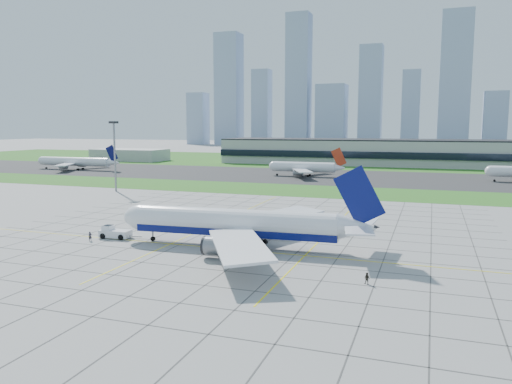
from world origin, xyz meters
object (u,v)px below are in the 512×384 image
(light_mast, at_px, (114,147))
(crew_far, at_px, (367,279))
(airliner, at_px, (237,224))
(crew_near, at_px, (90,236))
(pushback_tug, at_px, (114,232))
(distant_jet_1, at_px, (305,167))
(distant_jet_0, at_px, (75,162))

(light_mast, distance_m, crew_far, 129.87)
(airliner, relative_size, crew_near, 27.66)
(light_mast, bearing_deg, crew_near, -58.62)
(airliner, distance_m, pushback_tug, 28.10)
(crew_near, bearing_deg, distant_jet_1, 28.04)
(airliner, height_order, distant_jet_1, airliner)
(distant_jet_0, height_order, distant_jet_1, same)
(light_mast, relative_size, crew_far, 14.20)
(crew_far, bearing_deg, distant_jet_0, 150.81)
(pushback_tug, xyz_separation_m, distant_jet_1, (6.58, 143.03, 3.30))
(distant_jet_1, bearing_deg, light_mast, -124.29)
(light_mast, bearing_deg, pushback_tug, -55.27)
(light_mast, relative_size, airliner, 0.47)
(pushback_tug, bearing_deg, distant_jet_1, 83.82)
(light_mast, height_order, crew_far, light_mast)
(airliner, height_order, crew_far, airliner)
(pushback_tug, xyz_separation_m, crew_near, (-3.05, -4.01, -0.21))
(crew_far, bearing_deg, distant_jet_1, 118.51)
(pushback_tug, bearing_deg, crew_near, -130.86)
(distant_jet_0, xyz_separation_m, distant_jet_1, (128.46, 5.76, -0.00))
(crew_far, height_order, distant_jet_1, distant_jet_1)
(light_mast, bearing_deg, crew_far, -38.51)
(light_mast, distance_m, airliner, 98.85)
(crew_near, distance_m, distant_jet_0, 184.63)
(light_mast, xyz_separation_m, pushback_tug, (45.84, -66.14, -15.00))
(airliner, distance_m, distant_jet_1, 143.32)
(crew_near, bearing_deg, light_mast, 63.17)
(light_mast, relative_size, pushback_tug, 2.66)
(crew_near, xyz_separation_m, crew_far, (58.14, -10.15, -0.07))
(crew_far, relative_size, distant_jet_1, 0.04)
(crew_near, distance_m, crew_far, 59.01)
(crew_far, distance_m, distant_jet_0, 232.93)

